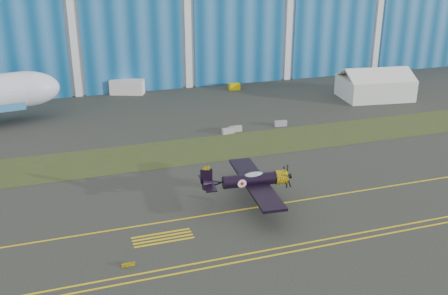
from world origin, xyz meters
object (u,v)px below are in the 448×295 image
object	(u,v)px
warbird	(250,180)
shipping_container	(127,87)
tent	(375,83)
tug	(234,87)

from	to	relation	value
warbird	shipping_container	world-z (taller)	warbird
tent	warbird	bearing A→B (deg)	-131.00
tug	warbird	bearing A→B (deg)	-106.69
tent	tug	distance (m)	27.46
shipping_container	tent	bearing A→B (deg)	-0.39
warbird	tent	bearing A→B (deg)	46.29
warbird	tug	distance (m)	50.68
shipping_container	tug	world-z (taller)	shipping_container
shipping_container	tug	bearing A→B (deg)	12.30
warbird	shipping_container	xyz separation A→B (m)	(-5.69, 51.72, -1.45)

